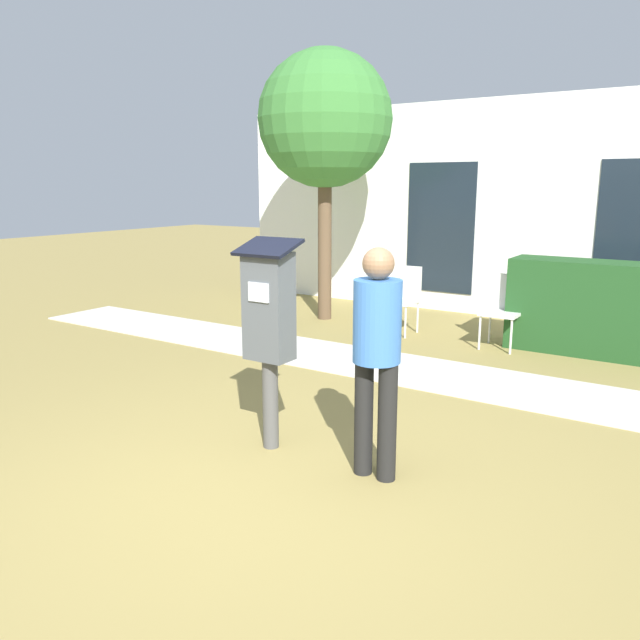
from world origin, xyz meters
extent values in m
plane|color=olive|center=(0.00, 0.00, 0.00)|extent=(40.00, 40.00, 0.00)
cube|color=beige|center=(0.00, 3.07, 0.01)|extent=(12.00, 1.10, 0.02)
cube|color=white|center=(0.00, 6.48, 1.60)|extent=(10.00, 0.24, 3.20)
cube|color=#19232D|center=(-1.40, 6.35, 1.30)|extent=(1.10, 0.02, 2.00)
cube|color=#19232D|center=(1.40, 6.35, 1.30)|extent=(1.10, 0.02, 2.00)
cylinder|color=#4C4C4C|center=(-0.38, 0.67, 0.35)|extent=(0.12, 0.12, 0.70)
cube|color=#4C5156|center=(-0.38, 0.67, 1.10)|extent=(0.34, 0.22, 0.80)
cube|color=silver|center=(-0.38, 0.55, 1.22)|extent=(0.18, 0.01, 0.14)
cube|color=black|center=(-0.38, 0.67, 1.53)|extent=(0.44, 0.31, 0.12)
cylinder|color=black|center=(0.43, 0.67, 0.41)|extent=(0.13, 0.13, 0.82)
cylinder|color=black|center=(0.61, 0.67, 0.41)|extent=(0.13, 0.13, 0.82)
cylinder|color=#386BB7|center=(0.52, 0.67, 1.09)|extent=(0.32, 0.32, 0.55)
sphere|color=#8C6647|center=(0.52, 0.67, 1.48)|extent=(0.21, 0.21, 0.21)
cylinder|color=silver|center=(-1.40, 4.37, 0.21)|extent=(0.03, 0.03, 0.42)
cylinder|color=silver|center=(-1.02, 4.37, 0.21)|extent=(0.03, 0.03, 0.42)
cylinder|color=silver|center=(-1.40, 4.75, 0.21)|extent=(0.03, 0.03, 0.42)
cylinder|color=silver|center=(-1.02, 4.75, 0.21)|extent=(0.03, 0.03, 0.42)
cube|color=silver|center=(-1.21, 4.56, 0.44)|extent=(0.44, 0.44, 0.04)
cube|color=silver|center=(-1.21, 4.76, 0.68)|extent=(0.44, 0.04, 0.44)
cylinder|color=silver|center=(-0.01, 4.33, 0.21)|extent=(0.03, 0.03, 0.42)
cylinder|color=silver|center=(0.37, 4.33, 0.21)|extent=(0.03, 0.03, 0.42)
cylinder|color=silver|center=(-0.01, 4.71, 0.21)|extent=(0.03, 0.03, 0.42)
cylinder|color=silver|center=(0.37, 4.71, 0.21)|extent=(0.03, 0.03, 0.42)
cube|color=silver|center=(0.18, 4.52, 0.44)|extent=(0.44, 0.44, 0.04)
cube|color=silver|center=(0.18, 4.73, 0.68)|extent=(0.44, 0.04, 0.44)
cube|color=#1E471E|center=(1.52, 4.89, 0.55)|extent=(2.65, 0.60, 1.10)
cylinder|color=brown|center=(-2.56, 4.82, 1.10)|extent=(0.20, 0.20, 2.20)
sphere|color=#387533|center=(-2.56, 4.82, 2.87)|extent=(1.90, 1.90, 1.90)
camera|label=1|loc=(2.38, -2.87, 1.97)|focal=35.00mm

